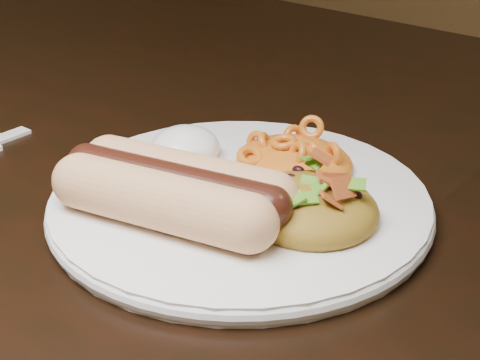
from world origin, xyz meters
The scene contains 6 objects.
table centered at (0.00, 0.00, 0.66)m, with size 1.60×0.90×0.75m.
plate centered at (0.02, -0.05, 0.76)m, with size 0.25×0.25×0.01m, color white.
hotdog centered at (0.01, -0.09, 0.78)m, with size 0.13×0.09×0.04m.
mac_and_cheese centered at (0.02, 0.01, 0.78)m, with size 0.09×0.08×0.03m, color orange.
sour_cream centered at (-0.05, -0.03, 0.78)m, with size 0.05×0.05×0.03m, color white.
taco_salad centered at (0.07, -0.04, 0.78)m, with size 0.09×0.08×0.04m.
Camera 1 is at (0.29, -0.38, 0.99)m, focal length 55.00 mm.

